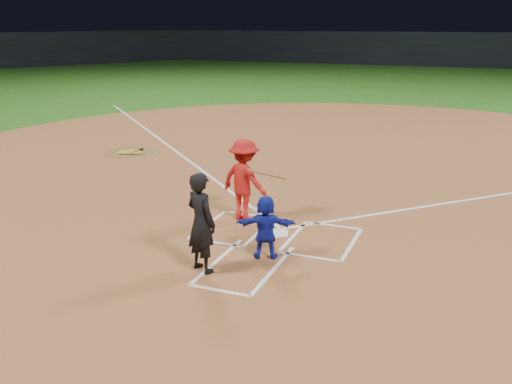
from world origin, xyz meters
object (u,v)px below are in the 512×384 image
at_px(on_deck_circle, 129,152).
at_px(batter_at_plate, 244,180).
at_px(umpire, 201,222).
at_px(catcher, 266,227).
at_px(home_plate, 276,233).

height_order(on_deck_circle, batter_at_plate, batter_at_plate).
relative_size(umpire, batter_at_plate, 0.99).
xyz_separation_m(on_deck_circle, umpire, (6.55, -7.55, 0.89)).
bearing_deg(batter_at_plate, catcher, -57.00).
bearing_deg(batter_at_plate, umpire, -82.92).
distance_m(home_plate, on_deck_circle, 8.96).
distance_m(catcher, batter_at_plate, 2.20).
xyz_separation_m(catcher, batter_at_plate, (-1.19, 1.83, 0.30)).
height_order(on_deck_circle, catcher, catcher).
bearing_deg(umpire, catcher, -107.21).
xyz_separation_m(on_deck_circle, catcher, (7.39, -6.61, 0.60)).
bearing_deg(catcher, batter_at_plate, -75.20).
height_order(home_plate, batter_at_plate, batter_at_plate).
distance_m(on_deck_circle, batter_at_plate, 7.88).
relative_size(catcher, batter_at_plate, 0.67).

